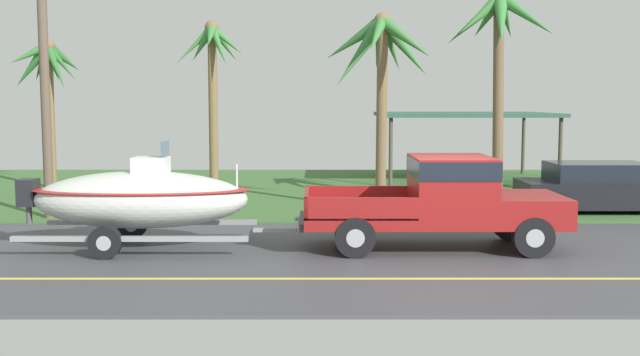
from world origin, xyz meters
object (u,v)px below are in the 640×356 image
(boat_on_trailer, at_px, (144,199))
(palm_tree_far_right, at_px, (215,58))
(palm_tree_near_left, at_px, (384,56))
(pickup_truck_towing, at_px, (453,198))
(palm_tree_near_right, at_px, (504,35))
(utility_pole, at_px, (48,51))
(palm_tree_far_left, at_px, (52,73))
(parked_sedan_near, at_px, (608,189))
(carport_awning, at_px, (467,116))

(boat_on_trailer, height_order, palm_tree_far_right, palm_tree_far_right)
(boat_on_trailer, distance_m, palm_tree_near_left, 7.92)
(palm_tree_far_right, bearing_deg, pickup_truck_towing, -63.02)
(boat_on_trailer, bearing_deg, palm_tree_near_right, 33.14)
(boat_on_trailer, relative_size, utility_pole, 0.69)
(palm_tree_far_left, xyz_separation_m, utility_pole, (2.37, -6.75, 0.31))
(boat_on_trailer, xyz_separation_m, palm_tree_near_left, (5.35, 4.88, 3.21))
(parked_sedan_near, relative_size, palm_tree_far_right, 0.75)
(palm_tree_far_left, height_order, utility_pole, utility_pole)
(palm_tree_near_right, bearing_deg, utility_pole, -170.44)
(boat_on_trailer, relative_size, palm_tree_far_right, 0.94)
(boat_on_trailer, bearing_deg, parked_sedan_near, 23.16)
(palm_tree_near_right, relative_size, palm_tree_far_left, 1.19)
(pickup_truck_towing, bearing_deg, palm_tree_near_left, 102.13)
(boat_on_trailer, xyz_separation_m, palm_tree_far_left, (-5.61, 10.43, 2.97))
(pickup_truck_towing, distance_m, palm_tree_near_right, 7.24)
(parked_sedan_near, bearing_deg, palm_tree_near_left, -179.74)
(utility_pole, bearing_deg, palm_tree_far_left, 109.39)
(parked_sedan_near, bearing_deg, palm_tree_far_right, 144.45)
(palm_tree_near_left, xyz_separation_m, utility_pole, (-8.59, -1.20, 0.07))
(boat_on_trailer, bearing_deg, palm_tree_near_left, 42.38)
(carport_awning, relative_size, palm_tree_near_left, 1.19)
(palm_tree_far_left, height_order, palm_tree_far_right, palm_tree_far_right)
(boat_on_trailer, distance_m, utility_pole, 5.89)
(carport_awning, distance_m, palm_tree_far_left, 15.10)
(carport_awning, height_order, palm_tree_far_right, palm_tree_far_right)
(palm_tree_far_right, xyz_separation_m, utility_pole, (-2.81, -9.74, -0.40))
(parked_sedan_near, relative_size, carport_awning, 0.72)
(parked_sedan_near, bearing_deg, carport_awning, 105.81)
(palm_tree_far_left, bearing_deg, carport_awning, 10.09)
(boat_on_trailer, bearing_deg, carport_awning, 54.91)
(parked_sedan_near, bearing_deg, boat_on_trailer, -156.84)
(carport_awning, xyz_separation_m, palm_tree_near_left, (-3.82, -8.18, 1.75))
(carport_awning, xyz_separation_m, utility_pole, (-12.41, -9.38, 1.81))
(parked_sedan_near, height_order, palm_tree_near_left, palm_tree_near_left)
(palm_tree_near_left, bearing_deg, palm_tree_near_right, 13.54)
(pickup_truck_towing, height_order, utility_pole, utility_pole)
(palm_tree_near_left, bearing_deg, parked_sedan_near, 0.26)
(palm_tree_near_left, bearing_deg, pickup_truck_towing, -77.87)
(palm_tree_far_right, bearing_deg, palm_tree_near_right, -40.15)
(carport_awning, distance_m, utility_pole, 15.66)
(parked_sedan_near, xyz_separation_m, palm_tree_far_left, (-17.10, 5.52, 3.33))
(palm_tree_near_left, relative_size, palm_tree_far_right, 0.89)
(boat_on_trailer, xyz_separation_m, utility_pole, (-3.24, 3.68, 3.27))
(palm_tree_near_left, bearing_deg, utility_pole, -172.03)
(parked_sedan_near, height_order, utility_pole, utility_pole)
(palm_tree_far_left, bearing_deg, pickup_truck_towing, -40.96)
(parked_sedan_near, xyz_separation_m, palm_tree_far_right, (-11.92, 8.51, 4.03))
(pickup_truck_towing, bearing_deg, carport_awning, 78.01)
(pickup_truck_towing, xyz_separation_m, palm_tree_far_right, (-6.84, 13.43, 3.64))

